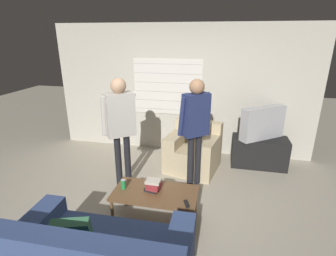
{
  "coord_description": "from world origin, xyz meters",
  "views": [
    {
      "loc": [
        0.83,
        -3.09,
        2.33
      ],
      "look_at": [
        0.05,
        0.55,
        1.0
      ],
      "focal_mm": 28.0,
      "sensor_mm": 36.0,
      "label": 1
    }
  ],
  "objects": [
    {
      "name": "ground_plane",
      "position": [
        0.0,
        0.0,
        0.0
      ],
      "size": [
        16.0,
        16.0,
        0.0
      ],
      "primitive_type": "plane",
      "color": "#B2A893"
    },
    {
      "name": "wall_back",
      "position": [
        -0.01,
        2.03,
        1.28
      ],
      "size": [
        5.2,
        0.08,
        2.55
      ],
      "color": "#BCB7A8",
      "rests_on": "ground_plane"
    },
    {
      "name": "armchair_beige",
      "position": [
        0.38,
        1.25,
        0.34
      ],
      "size": [
        1.01,
        0.97,
        0.85
      ],
      "rotation": [
        0.0,
        0.0,
        2.93
      ],
      "color": "#C6B289",
      "rests_on": "ground_plane"
    },
    {
      "name": "coffee_table",
      "position": [
        0.07,
        -0.32,
        0.4
      ],
      "size": [
        1.08,
        0.55,
        0.44
      ],
      "color": "brown",
      "rests_on": "ground_plane"
    },
    {
      "name": "tv_stand",
      "position": [
        1.56,
        1.59,
        0.28
      ],
      "size": [
        0.99,
        0.45,
        0.55
      ],
      "color": "black",
      "rests_on": "ground_plane"
    },
    {
      "name": "tv",
      "position": [
        1.56,
        1.59,
        0.85
      ],
      "size": [
        0.81,
        0.68,
        0.59
      ],
      "rotation": [
        0.0,
        0.0,
        3.79
      ],
      "color": "#B2B2B7",
      "rests_on": "tv_stand"
    },
    {
      "name": "person_left_standing",
      "position": [
        -0.66,
        0.42,
        1.12
      ],
      "size": [
        0.52,
        0.8,
        1.75
      ],
      "rotation": [
        0.0,
        0.0,
        0.69
      ],
      "color": "black",
      "rests_on": "ground_plane"
    },
    {
      "name": "person_right_standing",
      "position": [
        0.44,
        0.7,
        1.1
      ],
      "size": [
        0.49,
        0.83,
        1.73
      ],
      "rotation": [
        0.0,
        0.0,
        0.71
      ],
      "color": "black",
      "rests_on": "ground_plane"
    },
    {
      "name": "book_stack",
      "position": [
        0.04,
        -0.29,
        0.51
      ],
      "size": [
        0.22,
        0.2,
        0.15
      ],
      "color": "black",
      "rests_on": "coffee_table"
    },
    {
      "name": "soda_can",
      "position": [
        -0.35,
        -0.33,
        0.5
      ],
      "size": [
        0.07,
        0.07,
        0.13
      ],
      "color": "#238E47",
      "rests_on": "coffee_table"
    },
    {
      "name": "spare_remote",
      "position": [
        0.5,
        -0.5,
        0.45
      ],
      "size": [
        0.09,
        0.14,
        0.02
      ],
      "rotation": [
        0.0,
        0.0,
        0.4
      ],
      "color": "black",
      "rests_on": "coffee_table"
    }
  ]
}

